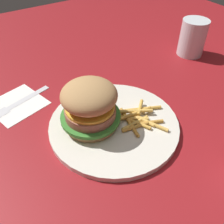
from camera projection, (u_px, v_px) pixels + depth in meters
name	position (u px, v px, depth m)	size (l,w,h in m)	color
ground_plane	(119.00, 132.00, 0.48)	(1.60, 1.60, 0.00)	maroon
plate	(112.00, 125.00, 0.48)	(0.26, 0.26, 0.01)	silver
sandwich	(90.00, 105.00, 0.45)	(0.12, 0.12, 0.10)	tan
fries_pile	(138.00, 118.00, 0.48)	(0.10, 0.11, 0.01)	#E5B251
napkin	(17.00, 104.00, 0.54)	(0.11, 0.11, 0.00)	white
fork	(16.00, 103.00, 0.54)	(0.06, 0.17, 0.00)	silver
drink_glass	(192.00, 39.00, 0.69)	(0.07, 0.07, 0.10)	silver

